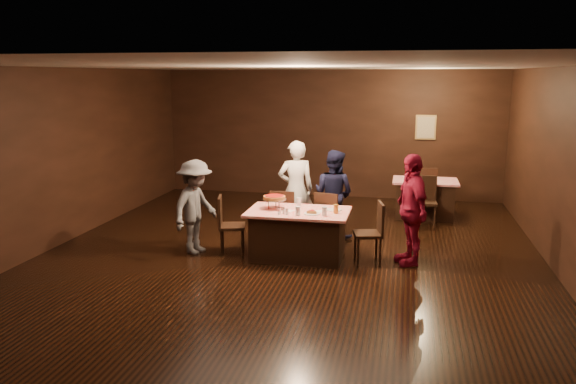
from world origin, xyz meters
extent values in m
plane|color=black|center=(0.00, 0.00, 0.00)|extent=(10.00, 10.00, 0.00)
cube|color=silver|center=(0.00, 0.00, 3.00)|extent=(8.00, 10.00, 0.04)
cube|color=black|center=(0.00, 5.00, 1.50)|extent=(8.00, 0.04, 3.00)
cube|color=black|center=(0.00, -5.00, 1.50)|extent=(8.00, 0.04, 3.00)
cube|color=black|center=(-4.00, 0.00, 1.50)|extent=(0.04, 10.00, 3.00)
cube|color=black|center=(4.00, 0.00, 1.50)|extent=(0.04, 10.00, 3.00)
cube|color=tan|center=(2.20, 4.97, 1.70)|extent=(0.46, 0.03, 0.56)
cube|color=beige|center=(2.20, 4.95, 1.70)|extent=(0.38, 0.01, 0.48)
cube|color=red|center=(0.15, 0.20, 0.39)|extent=(1.60, 1.00, 0.77)
cube|color=#B40C1C|center=(2.19, 3.33, 0.39)|extent=(1.30, 0.90, 0.77)
cube|color=black|center=(-0.25, 0.95, 0.47)|extent=(0.44, 0.44, 0.95)
cube|color=black|center=(0.55, 0.95, 0.47)|extent=(0.51, 0.51, 0.95)
cube|color=black|center=(-0.95, 0.20, 0.47)|extent=(0.51, 0.51, 0.95)
cube|color=black|center=(1.25, 0.20, 0.47)|extent=(0.50, 0.50, 0.95)
cube|color=black|center=(2.19, 2.63, 0.47)|extent=(0.44, 0.44, 0.95)
cube|color=black|center=(2.19, 3.93, 0.47)|extent=(0.51, 0.51, 0.95)
imported|color=white|center=(-0.12, 1.38, 0.87)|extent=(0.74, 0.60, 1.74)
imported|color=#141633|center=(0.54, 1.51, 0.79)|extent=(0.94, 0.85, 1.58)
imported|color=#58595D|center=(-1.54, 0.12, 0.77)|extent=(0.82, 1.11, 1.54)
imported|color=maroon|center=(1.89, 0.28, 0.86)|extent=(0.75, 1.09, 1.72)
cylinder|color=black|center=(-0.25, 0.35, 0.84)|extent=(0.01, 0.01, 0.15)
cylinder|color=black|center=(-0.33, 0.20, 0.84)|extent=(0.01, 0.01, 0.15)
cylinder|color=black|center=(-0.16, 0.20, 0.84)|extent=(0.01, 0.01, 0.15)
cylinder|color=silver|center=(-0.25, 0.25, 0.93)|extent=(0.38, 0.38, 0.01)
cylinder|color=#B27233|center=(-0.25, 0.25, 0.96)|extent=(0.35, 0.35, 0.05)
cylinder|color=#A5140C|center=(-0.25, 0.25, 0.98)|extent=(0.30, 0.30, 0.01)
cylinder|color=white|center=(0.40, 0.02, 0.78)|extent=(0.25, 0.25, 0.01)
cylinder|color=#B27233|center=(0.40, 0.02, 0.81)|extent=(0.18, 0.18, 0.04)
cylinder|color=#A5140C|center=(0.40, 0.02, 0.83)|extent=(0.14, 0.14, 0.01)
cylinder|color=white|center=(0.70, 0.35, 0.78)|extent=(0.25, 0.25, 0.01)
cylinder|color=silver|center=(0.20, -0.10, 0.84)|extent=(0.08, 0.08, 0.14)
cylinder|color=silver|center=(0.60, -0.05, 0.84)|extent=(0.08, 0.08, 0.14)
cylinder|color=#BF7F26|center=(0.75, 0.15, 0.84)|extent=(0.08, 0.08, 0.14)
cylinder|color=silver|center=(0.10, 0.50, 0.84)|extent=(0.08, 0.08, 0.14)
cylinder|color=silver|center=(-0.03, -0.05, 0.81)|extent=(0.04, 0.04, 0.08)
cylinder|color=silver|center=(-0.03, -0.05, 0.85)|extent=(0.05, 0.05, 0.02)
cylinder|color=silver|center=(0.03, -0.10, 0.81)|extent=(0.04, 0.04, 0.08)
cylinder|color=silver|center=(0.03, -0.10, 0.85)|extent=(0.05, 0.05, 0.02)
cylinder|color=silver|center=(-0.09, -0.10, 0.81)|extent=(0.04, 0.04, 0.08)
cylinder|color=silver|center=(-0.09, -0.10, 0.85)|extent=(0.05, 0.05, 0.02)
cube|color=white|center=(0.45, 0.20, 0.77)|extent=(0.19, 0.19, 0.01)
cube|color=white|center=(0.00, 0.15, 0.77)|extent=(0.21, 0.21, 0.01)
camera|label=1|loc=(1.77, -8.26, 2.87)|focal=35.00mm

